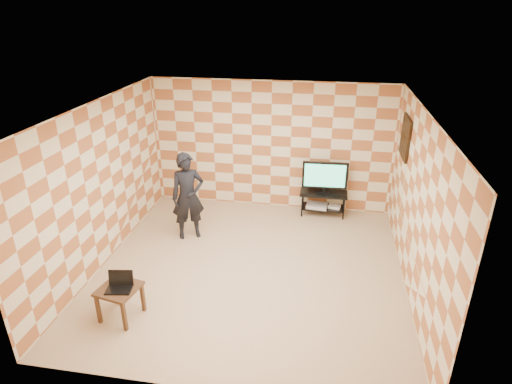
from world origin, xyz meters
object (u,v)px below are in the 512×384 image
(person, at_px, (188,196))
(tv, at_px, (325,176))
(tv_stand, at_px, (323,198))
(side_table, at_px, (119,293))

(person, bearing_deg, tv, 1.66)
(person, bearing_deg, tv_stand, 1.72)
(tv_stand, xyz_separation_m, side_table, (-2.73, -3.68, 0.05))
(tv_stand, bearing_deg, side_table, -126.56)
(tv_stand, relative_size, person, 0.58)
(tv_stand, relative_size, tv, 1.05)
(tv, xyz_separation_m, person, (-2.47, -1.32, -0.04))
(tv_stand, xyz_separation_m, person, (-2.47, -1.32, 0.46))
(side_table, bearing_deg, tv, 53.42)
(tv, relative_size, side_table, 1.51)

